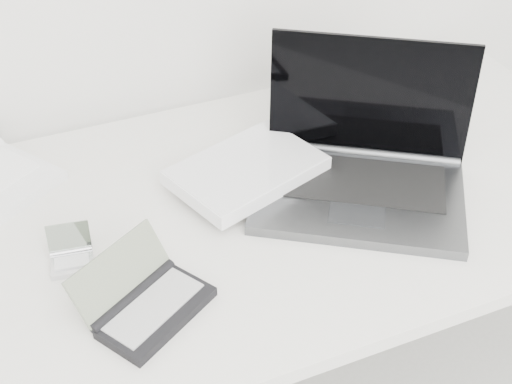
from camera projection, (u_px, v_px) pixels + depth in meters
name	position (u px, v px, depth m)	size (l,w,h in m)	color
desk	(262.00, 219.00, 1.44)	(1.60, 0.80, 0.73)	white
laptop_large	(326.00, 168.00, 1.42)	(0.61, 0.50, 0.28)	#515355
pda_silver	(71.00, 256.00, 1.27)	(0.09, 0.09, 0.06)	silver
palmtop_charcoal	(146.00, 302.00, 1.17)	(0.24, 0.23, 0.10)	black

